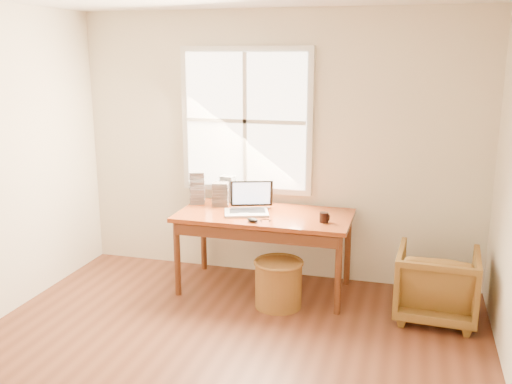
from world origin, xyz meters
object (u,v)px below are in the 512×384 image
(laptop, at_px, (246,199))
(coffee_mug, at_px, (324,217))
(armchair, at_px, (437,284))
(cd_stack_a, at_px, (228,189))
(wicker_stool, at_px, (278,284))
(desk, at_px, (265,215))

(laptop, height_order, coffee_mug, laptop)
(armchair, height_order, laptop, laptop)
(armchair, height_order, cd_stack_a, cd_stack_a)
(wicker_stool, bearing_deg, armchair, 5.93)
(coffee_mug, xyz_separation_m, cd_stack_a, (-1.04, 0.46, 0.08))
(armchair, relative_size, laptop, 1.64)
(cd_stack_a, bearing_deg, desk, -35.43)
(coffee_mug, bearing_deg, cd_stack_a, 157.76)
(laptop, bearing_deg, desk, 1.98)
(laptop, bearing_deg, armchair, -23.33)
(desk, xyz_separation_m, armchair, (1.55, -0.19, -0.42))
(wicker_stool, distance_m, laptop, 0.83)
(laptop, bearing_deg, wicker_stool, -54.79)
(desk, distance_m, armchair, 1.62)
(armchair, bearing_deg, coffee_mug, -0.46)
(armchair, height_order, wicker_stool, armchair)
(laptop, distance_m, cd_stack_a, 0.50)
(wicker_stool, xyz_separation_m, laptop, (-0.37, 0.27, 0.69))
(wicker_stool, bearing_deg, coffee_mug, 29.13)
(desk, bearing_deg, cd_stack_a, 144.57)
(desk, distance_m, laptop, 0.24)
(coffee_mug, height_order, cd_stack_a, cd_stack_a)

